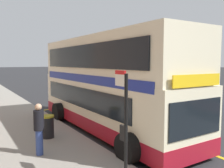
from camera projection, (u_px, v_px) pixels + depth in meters
The scene contains 7 objects.
ground_plane at pixel (33, 85), 33.70m from camera, with size 260.00×260.00×0.00m, color #28282B.
double_decker_bus at pixel (107, 87), 11.29m from camera, with size 3.29×10.34×4.40m.
bus_bay_markings at pixel (109, 130), 11.34m from camera, with size 3.16×12.98×0.01m.
bus_stop_sign at pixel (124, 119), 5.98m from camera, with size 0.09×0.51×2.90m.
parked_car_navy_behind at pixel (96, 84), 26.91m from camera, with size 2.09×4.20×1.62m.
pedestrian_waiting_near_sign at pixel (39, 127), 7.89m from camera, with size 0.34×0.34×1.74m.
litter_bin at pixel (48, 126), 9.73m from camera, with size 0.51×0.51×0.94m.
Camera 1 is at (-8.20, -2.44, 3.25)m, focal length 37.99 mm.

